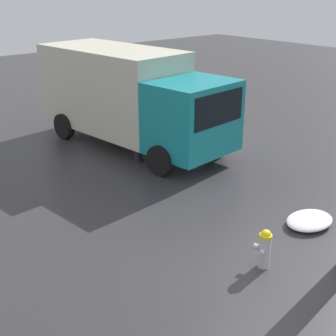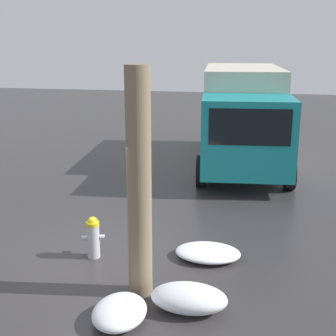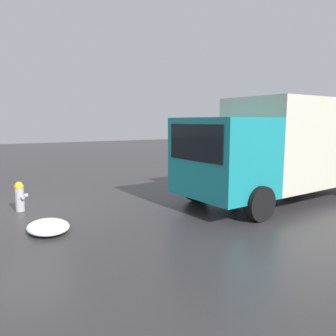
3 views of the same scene
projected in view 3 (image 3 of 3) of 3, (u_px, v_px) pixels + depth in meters
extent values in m
plane|color=#333033|center=(21.00, 211.00, 9.14)|extent=(60.00, 60.00, 0.00)
cylinder|color=#B7B7BC|center=(20.00, 199.00, 9.09)|extent=(0.24, 0.24, 0.66)
cylinder|color=yellow|center=(19.00, 187.00, 9.04)|extent=(0.25, 0.25, 0.07)
sphere|color=yellow|center=(19.00, 185.00, 9.03)|extent=(0.20, 0.20, 0.20)
cylinder|color=#B7B7BC|center=(26.00, 196.00, 9.20)|extent=(0.13, 0.14, 0.11)
cylinder|color=#B7B7BC|center=(17.00, 196.00, 9.19)|extent=(0.12, 0.12, 0.09)
cylinder|color=#B7B7BC|center=(22.00, 198.00, 8.97)|extent=(0.12, 0.12, 0.09)
cube|color=teal|center=(223.00, 157.00, 8.98)|extent=(2.21, 2.64, 2.13)
cube|color=black|center=(195.00, 143.00, 8.36)|extent=(0.22, 2.07, 0.94)
cube|color=beige|center=(303.00, 141.00, 10.96)|extent=(5.49, 2.95, 2.73)
cylinder|color=black|center=(260.00, 203.00, 8.17)|extent=(0.92, 0.36, 0.90)
cylinder|color=black|center=(197.00, 187.00, 10.19)|extent=(0.92, 0.36, 0.90)
cylinder|color=black|center=(292.00, 173.00, 12.90)|extent=(0.92, 0.36, 0.90)
cylinder|color=#23232D|center=(235.00, 186.00, 10.67)|extent=(0.24, 0.24, 0.76)
cylinder|color=#234C8C|center=(236.00, 165.00, 10.57)|extent=(0.35, 0.35, 0.63)
sphere|color=tan|center=(236.00, 152.00, 10.51)|extent=(0.21, 0.21, 0.21)
ellipsoid|color=white|center=(48.00, 227.00, 7.43)|extent=(0.92, 1.26, 0.22)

